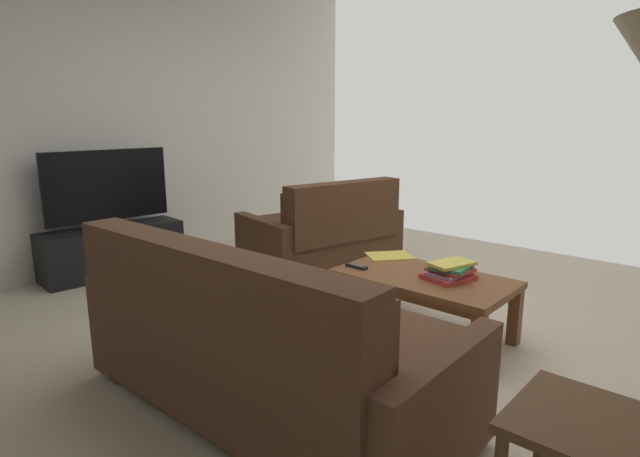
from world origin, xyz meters
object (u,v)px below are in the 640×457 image
object	(u,v)px
book_stack	(450,271)
sofa_main	(258,343)
flat_tv	(107,187)
loveseat_near	(325,235)
loose_magazine	(389,256)
coffee_table	(424,285)
tv_remote	(357,266)
tv_stand	(113,250)

from	to	relation	value
book_stack	sofa_main	bearing A→B (deg)	78.80
sofa_main	flat_tv	size ratio (longest dim) A/B	1.80
loveseat_near	loose_magazine	world-z (taller)	loveseat_near
coffee_table	tv_remote	world-z (taller)	tv_remote
loose_magazine	tv_stand	bearing A→B (deg)	-121.16
tv_stand	flat_tv	distance (m)	0.58
sofa_main	coffee_table	size ratio (longest dim) A/B	1.78
tv_stand	book_stack	distance (m)	3.05
book_stack	tv_remote	distance (m)	0.62
coffee_table	tv_remote	bearing A→B (deg)	20.41
sofa_main	tv_remote	world-z (taller)	sofa_main
book_stack	tv_stand	bearing A→B (deg)	13.81
tv_stand	flat_tv	xyz separation A→B (m)	(-0.00, 0.00, 0.58)
sofa_main	loveseat_near	xyz separation A→B (m)	(1.26, -1.92, -0.01)
loveseat_near	flat_tv	bearing A→B (deg)	42.21
coffee_table	loose_magazine	xyz separation A→B (m)	(0.43, -0.23, 0.07)
tv_stand	loose_magazine	size ratio (longest dim) A/B	4.02
tv_stand	tv_remote	world-z (taller)	tv_stand
loveseat_near	book_stack	distance (m)	1.63
sofa_main	loose_magazine	xyz separation A→B (m)	(0.31, -1.55, 0.04)
tv_stand	sofa_main	bearing A→B (deg)	166.73
coffee_table	flat_tv	xyz separation A→B (m)	(2.80, 0.69, 0.45)
book_stack	loveseat_near	bearing A→B (deg)	-20.11
loveseat_near	flat_tv	size ratio (longest dim) A/B	1.35
tv_remote	loose_magazine	xyz separation A→B (m)	(0.00, -0.39, -0.01)
loveseat_near	coffee_table	xyz separation A→B (m)	(-1.38, 0.60, -0.01)
tv_stand	loose_magazine	bearing A→B (deg)	-158.85
tv_stand	flat_tv	world-z (taller)	flat_tv
tv_remote	book_stack	bearing A→B (deg)	-161.07
loose_magazine	tv_remote	bearing A→B (deg)	-52.11
tv_stand	coffee_table	bearing A→B (deg)	-166.24
tv_stand	loveseat_near	bearing A→B (deg)	-137.81
loose_magazine	loveseat_near	bearing A→B (deg)	-163.59
loose_magazine	coffee_table	bearing A→B (deg)	9.16
sofa_main	loveseat_near	distance (m)	2.30
loveseat_near	loose_magazine	xyz separation A→B (m)	(-0.95, 0.37, 0.05)
loveseat_near	book_stack	xyz separation A→B (m)	(-1.53, 0.56, 0.10)
tv_remote	loose_magazine	size ratio (longest dim) A/B	0.52
coffee_table	book_stack	world-z (taller)	book_stack
tv_stand	flat_tv	size ratio (longest dim) A/B	1.15
tv_remote	flat_tv	bearing A→B (deg)	12.54
coffee_table	tv_remote	distance (m)	0.46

